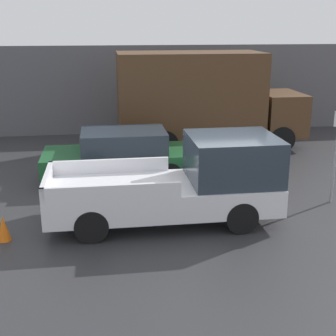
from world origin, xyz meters
The scene contains 7 objects.
ground_plane centered at (0.00, 0.00, 0.00)m, with size 60.00×60.00×0.00m, color #2D2D30.
building_wall centered at (0.00, 9.92, 1.88)m, with size 28.00×0.15×3.76m.
pickup_truck centered at (-0.88, 0.03, 0.96)m, with size 5.49×2.13×2.07m.
car centered at (-2.28, 3.46, 0.79)m, with size 4.65×2.02×1.53m.
delivery_truck centered at (0.95, 6.92, 1.92)m, with size 7.08×2.54×3.63m.
parking_sign centered at (3.24, 0.62, 1.46)m, with size 0.30×0.07×2.60m.
traffic_cone centered at (-5.08, -0.56, 0.30)m, with size 0.29×0.29×0.59m.
Camera 1 is at (-2.81, -10.48, 4.63)m, focal length 50.00 mm.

